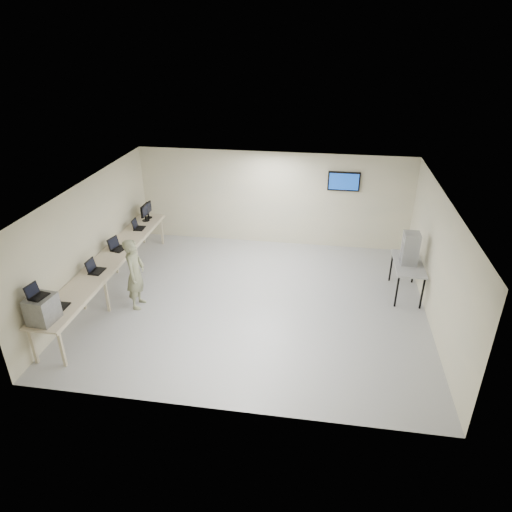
% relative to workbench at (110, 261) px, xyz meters
% --- Properties ---
extents(room, '(8.01, 7.01, 2.81)m').
position_rel_workbench_xyz_m(room, '(3.62, 0.06, 0.58)').
color(room, '#A6A6A6').
rests_on(room, ground).
extents(workbench, '(0.76, 6.00, 0.90)m').
position_rel_workbench_xyz_m(workbench, '(0.00, 0.00, 0.00)').
color(workbench, '#C2B79C').
rests_on(workbench, ground).
extents(equipment_box, '(0.49, 0.55, 0.54)m').
position_rel_workbench_xyz_m(equipment_box, '(-0.06, -2.67, 0.34)').
color(equipment_box, gray).
rests_on(equipment_box, workbench).
extents(laptop_on_box, '(0.33, 0.37, 0.26)m').
position_rel_workbench_xyz_m(laptop_on_box, '(-0.11, -2.67, 0.68)').
color(laptop_on_box, black).
rests_on(laptop_on_box, equipment_box).
extents(laptop_0, '(0.29, 0.35, 0.27)m').
position_rel_workbench_xyz_m(laptop_0, '(-0.07, -2.18, 0.14)').
color(laptop_0, black).
rests_on(laptop_0, workbench).
extents(laptop_1, '(0.33, 0.39, 0.30)m').
position_rel_workbench_xyz_m(laptop_1, '(-0.04, -0.67, 0.15)').
color(laptop_1, black).
rests_on(laptop_1, workbench).
extents(laptop_2, '(0.41, 0.46, 0.31)m').
position_rel_workbench_xyz_m(laptop_2, '(-0.03, 0.53, 0.15)').
color(laptop_2, black).
rests_on(laptop_2, workbench).
extents(laptop_3, '(0.30, 0.36, 0.28)m').
position_rel_workbench_xyz_m(laptop_3, '(-0.02, 1.87, 0.14)').
color(laptop_3, black).
rests_on(laptop_3, workbench).
extents(monitor_near, '(0.22, 0.49, 0.49)m').
position_rel_workbench_xyz_m(monitor_near, '(-0.01, 2.46, 0.37)').
color(monitor_near, black).
rests_on(monitor_near, workbench).
extents(monitor_far, '(0.21, 0.46, 0.46)m').
position_rel_workbench_xyz_m(monitor_far, '(-0.01, 2.69, 0.35)').
color(monitor_far, black).
rests_on(monitor_far, workbench).
extents(soldier, '(0.43, 0.64, 1.72)m').
position_rel_workbench_xyz_m(soldier, '(0.89, -0.56, 0.03)').
color(soldier, gray).
rests_on(soldier, ground).
extents(side_table, '(0.67, 1.44, 0.87)m').
position_rel_workbench_xyz_m(side_table, '(7.19, 0.96, -0.03)').
color(side_table, '#9A9A9A').
rests_on(side_table, ground).
extents(storage_bins, '(0.37, 0.41, 0.77)m').
position_rel_workbench_xyz_m(storage_bins, '(7.17, 0.96, 0.43)').
color(storage_bins, '#A3A4A7').
rests_on(storage_bins, side_table).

